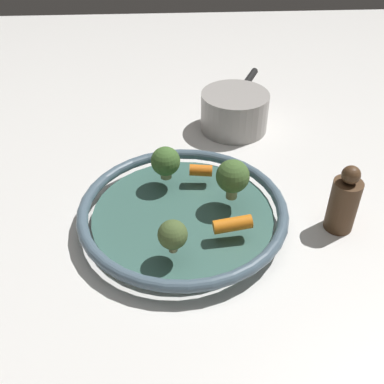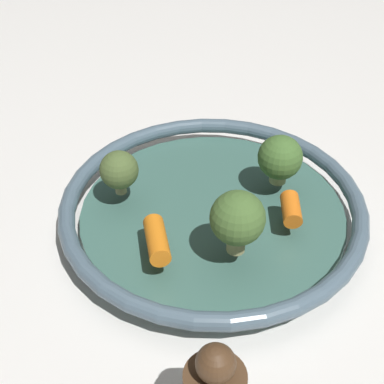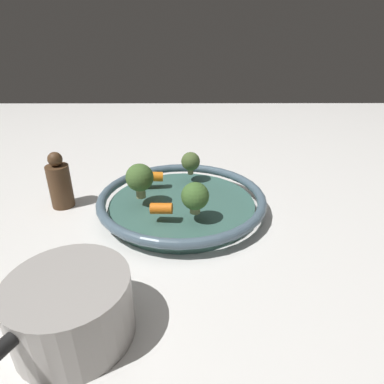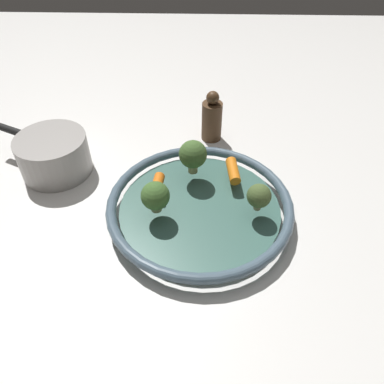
{
  "view_description": "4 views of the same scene",
  "coord_description": "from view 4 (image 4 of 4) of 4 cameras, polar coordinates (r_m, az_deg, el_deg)",
  "views": [
    {
      "loc": [
        -0.58,
        0.02,
        0.52
      ],
      "look_at": [
        -0.01,
        -0.01,
        0.07
      ],
      "focal_mm": 42.68,
      "sensor_mm": 36.0,
      "label": 1
    },
    {
      "loc": [
        -0.06,
        -0.49,
        0.46
      ],
      "look_at": [
        -0.02,
        -0.0,
        0.05
      ],
      "focal_mm": 53.82,
      "sensor_mm": 36.0,
      "label": 2
    },
    {
      "loc": [
        0.6,
        0.02,
        0.34
      ],
      "look_at": [
        0.03,
        0.02,
        0.06
      ],
      "focal_mm": 30.27,
      "sensor_mm": 36.0,
      "label": 3
    },
    {
      "loc": [
        0.0,
        0.5,
        0.53
      ],
      "look_at": [
        0.02,
        0.01,
        0.07
      ],
      "focal_mm": 35.12,
      "sensor_mm": 36.0,
      "label": 4
    }
  ],
  "objects": [
    {
      "name": "broccoli_floret_large",
      "position": [
        0.66,
        -5.21,
        -0.65
      ],
      "size": [
        0.05,
        0.05,
        0.06
      ],
      "color": "tan",
      "rests_on": "serving_bowl"
    },
    {
      "name": "broccoli_floret_mid",
      "position": [
        0.67,
        10.51,
        -0.63
      ],
      "size": [
        0.04,
        0.04,
        0.05
      ],
      "color": "tan",
      "rests_on": "serving_bowl"
    },
    {
      "name": "baby_carrot_left",
      "position": [
        0.75,
        6.59,
        3.21
      ],
      "size": [
        0.03,
        0.06,
        0.03
      ],
      "primitive_type": "cylinder",
      "rotation": [
        1.65,
        0.0,
        3.25
      ],
      "color": "orange",
      "rests_on": "serving_bowl"
    },
    {
      "name": "serving_bowl",
      "position": [
        0.71,
        1.54,
        -2.35
      ],
      "size": [
        0.35,
        0.35,
        0.04
      ],
      "color": "#3D665B",
      "rests_on": "ground_plane"
    },
    {
      "name": "baby_carrot_near_rim",
      "position": [
        0.72,
        -4.85,
        1.44
      ],
      "size": [
        0.02,
        0.04,
        0.02
      ],
      "primitive_type": "cylinder",
      "rotation": [
        1.61,
        0.0,
        6.2
      ],
      "color": "orange",
      "rests_on": "serving_bowl"
    },
    {
      "name": "pepper_mill",
      "position": [
        0.89,
        3.32,
        11.04
      ],
      "size": [
        0.05,
        0.05,
        0.12
      ],
      "color": "#4C331E",
      "rests_on": "ground_plane"
    },
    {
      "name": "broccoli_floret_small",
      "position": [
        0.73,
        0.49,
        5.67
      ],
      "size": [
        0.06,
        0.06,
        0.07
      ],
      "color": "tan",
      "rests_on": "serving_bowl"
    },
    {
      "name": "saucepan",
      "position": [
        0.85,
        -20.02,
        5.34
      ],
      "size": [
        0.22,
        0.15,
        0.08
      ],
      "color": "#9E9993",
      "rests_on": "ground_plane"
    },
    {
      "name": "ground_plane",
      "position": [
        0.73,
        1.51,
        -3.56
      ],
      "size": [
        2.31,
        2.31,
        0.0
      ],
      "primitive_type": "plane",
      "color": "silver"
    }
  ]
}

